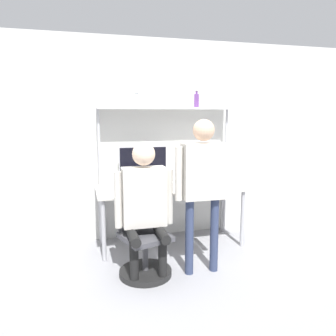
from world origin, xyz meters
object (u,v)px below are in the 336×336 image
(cell_phone, at_px, (161,192))
(person_seated, at_px, (145,199))
(person_standing, at_px, (203,177))
(office_chair, at_px, (143,249))
(laptop, at_px, (141,187))
(monitor, at_px, (143,164))
(bottle_purple, at_px, (197,100))
(bottle_clear, at_px, (137,101))

(cell_phone, height_order, person_seated, person_seated)
(person_seated, distance_m, person_standing, 0.65)
(office_chair, bearing_deg, laptop, 82.07)
(laptop, relative_size, person_standing, 0.18)
(laptop, xyz_separation_m, person_seated, (-0.07, -0.60, 0.01))
(monitor, bearing_deg, person_seated, -99.81)
(monitor, relative_size, cell_phone, 4.26)
(cell_phone, bearing_deg, bottle_purple, 38.60)
(person_seated, xyz_separation_m, bottle_clear, (0.10, 1.01, 1.03))
(monitor, xyz_separation_m, bottle_purple, (0.74, 0.02, 0.83))
(monitor, relative_size, person_standing, 0.39)
(person_standing, bearing_deg, cell_phone, 116.86)
(monitor, height_order, office_chair, monitor)
(cell_phone, distance_m, office_chair, 0.76)
(monitor, distance_m, laptop, 0.46)
(office_chair, distance_m, bottle_purple, 2.10)
(office_chair, bearing_deg, person_seated, -72.12)
(laptop, xyz_separation_m, office_chair, (-0.08, -0.56, -0.55))
(person_seated, bearing_deg, monitor, 80.19)
(office_chair, bearing_deg, person_standing, -11.26)
(monitor, distance_m, bottle_clear, 0.82)
(person_seated, height_order, person_standing, person_standing)
(office_chair, relative_size, person_standing, 0.55)
(laptop, distance_m, cell_phone, 0.25)
(bottle_clear, xyz_separation_m, bottle_purple, (0.81, 0.00, 0.02))
(bottle_purple, bearing_deg, person_standing, -105.79)
(monitor, height_order, laptop, monitor)
(person_standing, bearing_deg, laptop, 128.11)
(laptop, bearing_deg, bottle_clear, 84.63)
(monitor, distance_m, person_standing, 1.16)
(bottle_clear, height_order, bottle_purple, bottle_purple)
(monitor, bearing_deg, laptop, -105.18)
(cell_phone, bearing_deg, monitor, 105.09)
(person_standing, bearing_deg, monitor, 111.90)
(laptop, bearing_deg, bottle_purple, 25.56)
(cell_phone, bearing_deg, bottle_clear, 111.78)
(laptop, distance_m, bottle_clear, 1.12)
(cell_phone, bearing_deg, laptop, 160.12)
(monitor, distance_m, office_chair, 1.24)
(laptop, height_order, office_chair, laptop)
(person_standing, distance_m, bottle_clear, 1.45)
(cell_phone, height_order, bottle_clear, bottle_clear)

